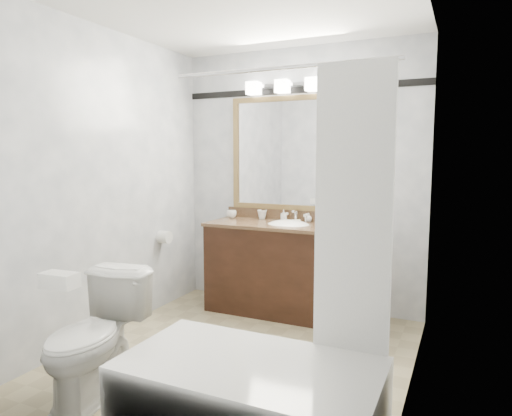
% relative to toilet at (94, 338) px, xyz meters
% --- Properties ---
extents(room, '(2.42, 2.62, 2.52)m').
position_rel_toilet_xyz_m(room, '(0.54, 0.88, 0.87)').
color(room, tan).
rests_on(room, ground).
extents(vanity, '(1.53, 0.58, 0.97)m').
position_rel_toilet_xyz_m(vanity, '(0.54, 1.90, 0.06)').
color(vanity, black).
rests_on(vanity, ground).
extents(mirror, '(1.40, 0.04, 1.10)m').
position_rel_toilet_xyz_m(mirror, '(0.54, 2.17, 1.12)').
color(mirror, olive).
rests_on(mirror, room).
extents(vanity_light_bar, '(1.02, 0.14, 0.12)m').
position_rel_toilet_xyz_m(vanity_light_bar, '(0.54, 2.11, 1.76)').
color(vanity_light_bar, silver).
rests_on(vanity_light_bar, room).
extents(accent_stripe, '(2.40, 0.01, 0.06)m').
position_rel_toilet_xyz_m(accent_stripe, '(0.54, 2.18, 1.72)').
color(accent_stripe, black).
rests_on(accent_stripe, room).
extents(bathtub, '(1.30, 0.75, 1.96)m').
position_rel_toilet_xyz_m(bathtub, '(1.09, -0.02, -0.10)').
color(bathtub, white).
rests_on(bathtub, ground).
extents(tp_roll, '(0.11, 0.12, 0.12)m').
position_rel_toilet_xyz_m(tp_roll, '(-0.60, 1.55, 0.32)').
color(tp_roll, white).
rests_on(tp_roll, room).
extents(toilet, '(0.52, 0.79, 0.75)m').
position_rel_toilet_xyz_m(toilet, '(0.00, 0.00, 0.00)').
color(toilet, white).
rests_on(toilet, ground).
extents(tissue_box, '(0.21, 0.13, 0.08)m').
position_rel_toilet_xyz_m(tissue_box, '(0.00, -0.24, 0.42)').
color(tissue_box, white).
rests_on(tissue_box, toilet).
extents(coffee_maker, '(0.17, 0.21, 0.32)m').
position_rel_toilet_xyz_m(coffee_maker, '(0.97, 1.86, 0.64)').
color(coffee_maker, black).
rests_on(coffee_maker, vanity).
extents(cup_left, '(0.13, 0.13, 0.08)m').
position_rel_toilet_xyz_m(cup_left, '(-0.13, 2.04, 0.51)').
color(cup_left, white).
rests_on(cup_left, vanity).
extents(cup_right, '(0.12, 0.12, 0.09)m').
position_rel_toilet_xyz_m(cup_right, '(0.18, 2.12, 0.52)').
color(cup_right, white).
rests_on(cup_right, vanity).
extents(soap_bottle_a, '(0.05, 0.06, 0.11)m').
position_rel_toilet_xyz_m(soap_bottle_a, '(0.42, 2.09, 0.53)').
color(soap_bottle_a, white).
rests_on(soap_bottle_a, vanity).
extents(soap_bottle_b, '(0.08, 0.08, 0.08)m').
position_rel_toilet_xyz_m(soap_bottle_b, '(0.66, 2.12, 0.52)').
color(soap_bottle_b, white).
rests_on(soap_bottle_b, vanity).
extents(soap_bar, '(0.10, 0.08, 0.03)m').
position_rel_toilet_xyz_m(soap_bar, '(0.57, 2.02, 0.49)').
color(soap_bar, beige).
rests_on(soap_bar, vanity).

